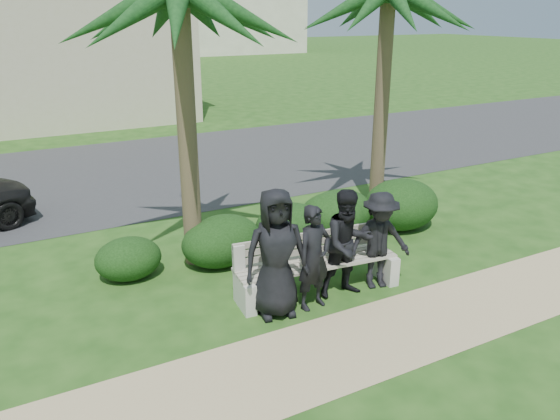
# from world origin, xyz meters

# --- Properties ---
(ground) EXTENTS (160.00, 160.00, 0.00)m
(ground) POSITION_xyz_m (0.00, 0.00, 0.00)
(ground) COLOR #1E4614
(ground) RESTS_ON ground
(footpath) EXTENTS (30.00, 1.60, 0.01)m
(footpath) POSITION_xyz_m (0.00, -1.80, 0.00)
(footpath) COLOR tan
(footpath) RESTS_ON ground
(asphalt_street) EXTENTS (160.00, 8.00, 0.01)m
(asphalt_street) POSITION_xyz_m (0.00, 8.00, 0.00)
(asphalt_street) COLOR #2D2D30
(asphalt_street) RESTS_ON ground
(stucco_bldg_right) EXTENTS (8.40, 8.40, 7.30)m
(stucco_bldg_right) POSITION_xyz_m (-1.00, 18.00, 3.66)
(stucco_bldg_right) COLOR #C0B790
(stucco_bldg_right) RESTS_ON ground
(park_bench) EXTENTS (2.68, 0.87, 0.92)m
(park_bench) POSITION_xyz_m (-0.47, -0.29, 0.41)
(park_bench) COLOR gray
(park_bench) RESTS_ON ground
(man_a) EXTENTS (1.03, 0.77, 1.92)m
(man_a) POSITION_xyz_m (-1.34, -0.56, 0.96)
(man_a) COLOR black
(man_a) RESTS_ON ground
(man_b) EXTENTS (0.65, 0.49, 1.61)m
(man_b) POSITION_xyz_m (-0.75, -0.66, 0.81)
(man_b) COLOR black
(man_b) RESTS_ON ground
(man_c) EXTENTS (0.91, 0.74, 1.72)m
(man_c) POSITION_xyz_m (-0.10, -0.58, 0.86)
(man_c) COLOR black
(man_c) RESTS_ON ground
(man_d) EXTENTS (1.15, 0.83, 1.60)m
(man_d) POSITION_xyz_m (0.49, -0.59, 0.80)
(man_d) COLOR black
(man_d) RESTS_ON ground
(hedge_a) EXTENTS (1.10, 0.91, 0.72)m
(hedge_a) POSITION_xyz_m (-2.96, 1.62, 0.36)
(hedge_a) COLOR black
(hedge_a) RESTS_ON ground
(hedge_b) EXTENTS (1.34, 1.11, 0.88)m
(hedge_b) POSITION_xyz_m (-1.31, 1.46, 0.44)
(hedge_b) COLOR black
(hedge_b) RESTS_ON ground
(hedge_c) EXTENTS (1.30, 1.08, 0.85)m
(hedge_c) POSITION_xyz_m (-1.45, 1.39, 0.42)
(hedge_c) COLOR black
(hedge_c) RESTS_ON ground
(hedge_d) EXTENTS (1.38, 1.14, 0.90)m
(hedge_d) POSITION_xyz_m (1.04, 1.55, 0.45)
(hedge_d) COLOR black
(hedge_d) RESTS_ON ground
(hedge_e) EXTENTS (1.37, 1.13, 0.89)m
(hedge_e) POSITION_xyz_m (1.29, 1.66, 0.45)
(hedge_e) COLOR black
(hedge_e) RESTS_ON ground
(hedge_f) EXTENTS (1.60, 1.32, 1.04)m
(hedge_f) POSITION_xyz_m (2.52, 1.26, 0.52)
(hedge_f) COLOR black
(hedge_f) RESTS_ON ground
(hedge_extra) EXTENTS (1.34, 1.11, 0.88)m
(hedge_extra) POSITION_xyz_m (0.02, 1.46, 0.44)
(hedge_extra) COLOR black
(hedge_extra) RESTS_ON ground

